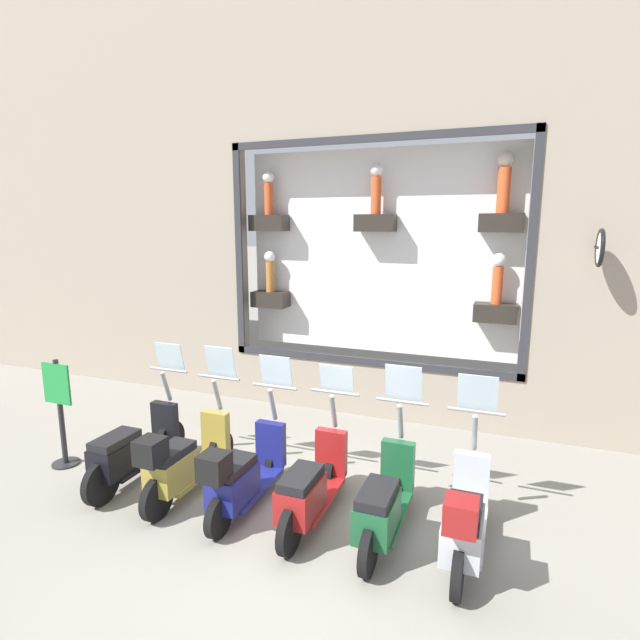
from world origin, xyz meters
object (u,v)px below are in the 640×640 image
at_px(scooter_green_1, 384,502).
at_px(scooter_navy_3, 243,474).
at_px(scooter_silver_0, 465,518).
at_px(scooter_red_2, 311,487).
at_px(shop_sign_post, 60,410).
at_px(scooter_olive_4, 183,460).
at_px(scooter_black_5, 133,450).

height_order(scooter_green_1, scooter_navy_3, scooter_green_1).
height_order(scooter_silver_0, scooter_green_1, scooter_green_1).
height_order(scooter_silver_0, scooter_red_2, scooter_silver_0).
xyz_separation_m(scooter_green_1, shop_sign_post, (0.04, 4.47, 0.36)).
relative_size(scooter_silver_0, shop_sign_post, 1.21).
xyz_separation_m(scooter_silver_0, shop_sign_post, (0.10, 5.28, 0.32)).
distance_m(scooter_red_2, scooter_navy_3, 0.81).
xyz_separation_m(scooter_red_2, shop_sign_post, (0.04, 3.66, 0.36)).
xyz_separation_m(scooter_red_2, scooter_navy_3, (-0.07, 0.81, 0.03)).
distance_m(scooter_red_2, shop_sign_post, 3.67).
bearing_deg(scooter_olive_4, shop_sign_post, 87.26).
bearing_deg(scooter_olive_4, scooter_silver_0, -90.08).
distance_m(scooter_red_2, scooter_black_5, 2.43).
height_order(scooter_silver_0, scooter_navy_3, scooter_silver_0).
distance_m(scooter_silver_0, scooter_red_2, 1.62).
bearing_deg(scooter_olive_4, scooter_black_5, 85.50).
bearing_deg(scooter_navy_3, scooter_silver_0, -89.90).
bearing_deg(scooter_black_5, scooter_navy_3, -92.56).
height_order(scooter_green_1, shop_sign_post, scooter_green_1).
xyz_separation_m(scooter_green_1, scooter_black_5, (0.00, 3.24, 0.01)).
bearing_deg(scooter_silver_0, scooter_red_2, 87.74).
bearing_deg(scooter_green_1, scooter_silver_0, -94.60).
distance_m(scooter_navy_3, shop_sign_post, 2.87).
bearing_deg(scooter_black_5, scooter_green_1, -90.06).
relative_size(scooter_navy_3, scooter_olive_4, 0.99).
relative_size(scooter_silver_0, scooter_navy_3, 1.00).
relative_size(scooter_silver_0, scooter_red_2, 1.00).
height_order(scooter_olive_4, shop_sign_post, scooter_olive_4).
height_order(scooter_black_5, shop_sign_post, scooter_black_5).
bearing_deg(scooter_silver_0, scooter_navy_3, 90.10).
bearing_deg(shop_sign_post, scooter_navy_3, -92.14).
bearing_deg(scooter_olive_4, scooter_green_1, -88.58).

